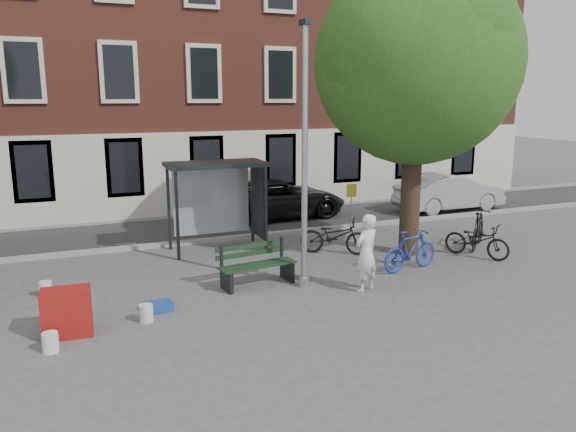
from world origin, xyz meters
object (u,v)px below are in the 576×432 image
at_px(car_dark, 278,198).
at_px(painter, 366,253).
at_px(bus_shelter, 228,185).
at_px(bike_c, 477,240).
at_px(red_stand, 67,312).
at_px(notice_sign, 351,200).
at_px(lamppost, 305,171).
at_px(bench, 257,267).
at_px(bike_d, 478,229).
at_px(bike_a, 335,236).
at_px(bike_b, 410,250).
at_px(car_silver, 449,192).

bearing_deg(car_dark, painter, 170.28).
bearing_deg(bus_shelter, bike_c, -30.79).
bearing_deg(red_stand, notice_sign, 26.91).
bearing_deg(painter, lamppost, -54.99).
height_order(bench, bike_d, bike_d).
distance_m(bike_a, bike_b, 2.44).
bearing_deg(red_stand, bike_c, 6.55).
bearing_deg(car_silver, notice_sign, 113.51).
distance_m(painter, bike_d, 5.52).
height_order(bike_a, car_silver, car_silver).
xyz_separation_m(painter, red_stand, (-6.51, 0.02, -0.47)).
distance_m(bike_a, bike_d, 4.43).
bearing_deg(painter, red_stand, -20.21).
height_order(bike_a, car_dark, car_dark).
relative_size(bike_c, bike_d, 0.98).
distance_m(bike_a, red_stand, 7.94).
height_order(bike_c, notice_sign, notice_sign).
relative_size(lamppost, notice_sign, 3.39).
xyz_separation_m(painter, bike_c, (4.36, 1.27, -0.43)).
xyz_separation_m(bus_shelter, bike_d, (6.91, -2.87, -1.35)).
bearing_deg(bike_b, painter, 106.42).
xyz_separation_m(bench, red_stand, (-4.30, -1.38, 0.00)).
bearing_deg(bike_d, bike_a, 35.86).
relative_size(bike_d, car_silver, 0.42).
relative_size(car_silver, red_stand, 4.99).
bearing_deg(lamppost, bike_c, 4.41).
relative_size(painter, red_stand, 2.04).
relative_size(bike_a, bike_b, 1.11).
distance_m(bus_shelter, bike_d, 7.61).
bearing_deg(bike_d, car_dark, -8.85).
height_order(red_stand, notice_sign, notice_sign).
relative_size(bus_shelter, bike_a, 1.42).
bearing_deg(bike_c, lamppost, 156.83).
relative_size(painter, bike_c, 0.98).
bearing_deg(car_dark, bike_a, 174.19).
bearing_deg(bench, bike_c, -8.29).
distance_m(lamppost, bike_c, 6.03).
bearing_deg(bus_shelter, car_dark, 49.88).
distance_m(painter, red_stand, 6.53).
bearing_deg(car_dark, bike_b, -176.35).
relative_size(bench, notice_sign, 1.09).
bearing_deg(red_stand, bike_d, 10.05).
relative_size(bench, car_dark, 0.38).
bearing_deg(bench, lamppost, -36.25).
distance_m(bus_shelter, painter, 5.36).
distance_m(lamppost, bench, 2.60).
relative_size(lamppost, bus_shelter, 2.14).
xyz_separation_m(painter, bike_a, (0.80, 3.12, -0.39)).
relative_size(bike_d, car_dark, 0.37).
bearing_deg(car_dark, red_stand, 135.88).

